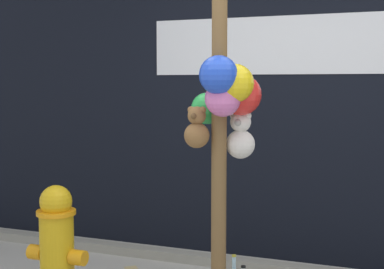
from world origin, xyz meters
The scene contains 4 objects.
building_wall centered at (0.00, 1.89, 1.81)m, with size 10.00×0.21×3.61m.
memorial_post centered at (-0.18, 0.24, 1.57)m, with size 0.55×0.52×2.81m.
fire_hydrant centered at (-1.39, 0.28, 0.42)m, with size 0.44×0.27×0.83m.
litter_2 centered at (-1.27, 1.14, 0.00)m, with size 0.08×0.10×0.01m, color tan.
Camera 1 is at (0.85, -2.88, 1.52)m, focal length 52.72 mm.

